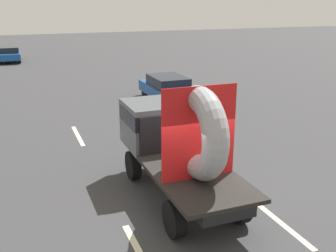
# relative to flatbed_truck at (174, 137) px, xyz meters

# --- Properties ---
(ground_plane) EXTENTS (120.00, 120.00, 0.00)m
(ground_plane) POSITION_rel_flatbed_truck_xyz_m (0.15, -1.22, -1.63)
(ground_plane) COLOR #38383A
(flatbed_truck) EXTENTS (2.02, 5.25, 3.37)m
(flatbed_truck) POSITION_rel_flatbed_truck_xyz_m (0.00, 0.00, 0.00)
(flatbed_truck) COLOR black
(flatbed_truck) RESTS_ON ground_plane
(distant_sedan) EXTENTS (1.85, 4.33, 1.41)m
(distant_sedan) POSITION_rel_flatbed_truck_xyz_m (3.60, 9.76, -0.87)
(distant_sedan) COLOR black
(distant_sedan) RESTS_ON ground_plane
(lane_dash_left_far) EXTENTS (0.16, 2.55, 0.01)m
(lane_dash_left_far) POSITION_rel_flatbed_truck_xyz_m (-1.80, 5.88, -1.62)
(lane_dash_left_far) COLOR beige
(lane_dash_left_far) RESTS_ON ground_plane
(lane_dash_right_near) EXTENTS (0.16, 2.81, 0.01)m
(lane_dash_right_near) POSITION_rel_flatbed_truck_xyz_m (1.80, -2.39, -1.62)
(lane_dash_right_near) COLOR beige
(lane_dash_right_near) RESTS_ON ground_plane
(lane_dash_right_far) EXTENTS (0.16, 2.69, 0.01)m
(lane_dash_right_far) POSITION_rel_flatbed_truck_xyz_m (1.80, 5.64, -1.62)
(lane_dash_right_far) COLOR beige
(lane_dash_right_far) RESTS_ON ground_plane
(oncoming_car) EXTENTS (1.74, 4.07, 1.33)m
(oncoming_car) POSITION_rel_flatbed_truck_xyz_m (-4.17, 28.50, -0.92)
(oncoming_car) COLOR black
(oncoming_car) RESTS_ON ground_plane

